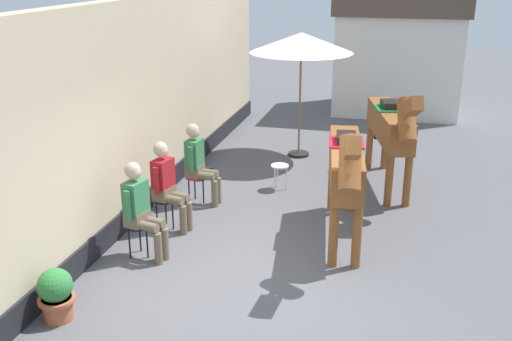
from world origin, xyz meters
TOP-DOWN VIEW (x-y plane):
  - ground_plane at (0.00, 3.00)m, footprint 40.00×40.00m
  - pub_facade_wall at (-2.55, 1.50)m, footprint 0.34×14.00m
  - distant_cottage at (1.40, 9.84)m, footprint 3.40×2.60m
  - seated_visitor_near at (-1.77, 0.18)m, footprint 0.61×0.48m
  - seated_visitor_middle at (-1.78, 1.14)m, footprint 0.61×0.48m
  - seated_visitor_far at (-1.66, 2.24)m, footprint 0.61×0.49m
  - saddled_horse_near at (0.87, 1.42)m, footprint 0.73×2.99m
  - saddled_horse_far at (1.44, 3.74)m, footprint 0.97×2.95m
  - flower_planter_near at (-2.10, -1.48)m, footprint 0.43×0.43m
  - cafe_parasol at (-0.46, 5.23)m, footprint 2.10×2.10m
  - spare_stool_white at (-0.45, 3.20)m, footprint 0.32×0.32m
  - satchel_bag at (-1.93, 3.40)m, footprint 0.22×0.30m

SIDE VIEW (x-z plane):
  - ground_plane at x=0.00m, z-range 0.00..0.00m
  - satchel_bag at x=-1.93m, z-range 0.00..0.20m
  - flower_planter_near at x=-2.10m, z-range 0.01..0.65m
  - spare_stool_white at x=-0.45m, z-range 0.17..0.63m
  - seated_visitor_near at x=-1.77m, z-range 0.08..1.47m
  - seated_visitor_middle at x=-1.78m, z-range 0.08..1.47m
  - seated_visitor_far at x=-1.66m, z-range 0.08..1.47m
  - saddled_horse_near at x=0.87m, z-range 0.13..2.19m
  - saddled_horse_far at x=1.44m, z-range 0.13..2.19m
  - pub_facade_wall at x=-2.55m, z-range -0.16..3.24m
  - distant_cottage at x=1.40m, z-range 0.05..3.55m
  - cafe_parasol at x=-0.46m, z-range 1.07..3.65m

